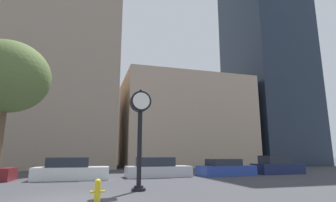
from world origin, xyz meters
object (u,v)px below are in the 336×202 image
at_px(car_silver, 157,169).
at_px(car_navy, 277,166).
at_px(car_white, 71,170).
at_px(fire_hydrant_near, 98,190).
at_px(bare_tree, 8,77).
at_px(street_clock, 140,121).
at_px(car_blue, 226,168).

xyz_separation_m(car_silver, car_navy, (10.12, 0.02, 0.04)).
distance_m(car_white, fire_hydrant_near, 8.69).
bearing_deg(bare_tree, car_navy, 18.98).
bearing_deg(fire_hydrant_near, bare_tree, 144.54).
relative_size(street_clock, car_navy, 1.14).
bearing_deg(car_navy, car_blue, -177.37).
bearing_deg(car_silver, car_navy, -0.89).
distance_m(street_clock, fire_hydrant_near, 4.07).
bearing_deg(car_blue, car_silver, 173.12).
bearing_deg(car_silver, fire_hydrant_near, -116.72).
height_order(street_clock, car_white, street_clock).
height_order(car_white, fire_hydrant_near, car_white).
xyz_separation_m(car_white, car_silver, (5.79, 0.51, -0.01)).
bearing_deg(car_white, bare_tree, -110.58).
xyz_separation_m(car_silver, bare_tree, (-8.27, -6.30, 4.30)).
bearing_deg(car_silver, street_clock, -111.75).
bearing_deg(car_white, car_silver, 7.64).
distance_m(car_white, bare_tree, 7.63).
bearing_deg(street_clock, fire_hydrant_near, -127.58).
height_order(car_white, car_blue, car_white).
bearing_deg(car_blue, car_navy, 1.12).
height_order(fire_hydrant_near, bare_tree, bare_tree).
relative_size(car_silver, car_blue, 1.07).
bearing_deg(car_blue, street_clock, -143.79).
relative_size(car_silver, bare_tree, 0.72).
bearing_deg(fire_hydrant_near, car_navy, 32.14).
distance_m(street_clock, car_white, 7.44).
height_order(car_silver, fire_hydrant_near, car_silver).
distance_m(car_silver, car_navy, 10.12).
xyz_separation_m(car_navy, bare_tree, (-18.39, -6.32, 4.25)).
height_order(car_blue, car_navy, car_navy).
distance_m(car_blue, car_navy, 4.92).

